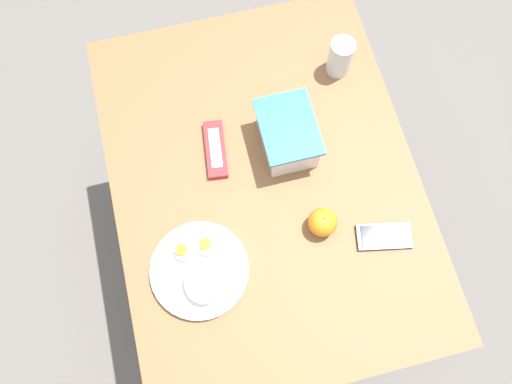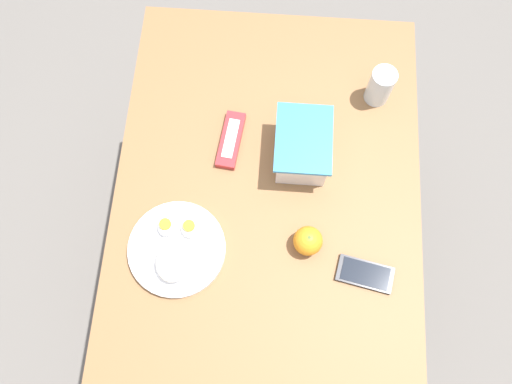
% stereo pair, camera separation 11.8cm
% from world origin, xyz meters
% --- Properties ---
extents(ground_plane, '(10.00, 10.00, 0.00)m').
position_xyz_m(ground_plane, '(0.00, 0.00, 0.00)').
color(ground_plane, '#66605B').
extents(table, '(0.99, 0.74, 0.77)m').
position_xyz_m(table, '(0.00, 0.00, 0.64)').
color(table, brown).
rests_on(table, ground_plane).
extents(food_container, '(0.18, 0.13, 0.10)m').
position_xyz_m(food_container, '(-0.08, 0.08, 0.81)').
color(food_container, white).
rests_on(food_container, table).
extents(orange_fruit, '(0.07, 0.07, 0.07)m').
position_xyz_m(orange_fruit, '(0.15, 0.10, 0.80)').
color(orange_fruit, orange).
rests_on(orange_fruit, table).
extents(rice_plate, '(0.23, 0.23, 0.06)m').
position_xyz_m(rice_plate, '(0.18, -0.20, 0.78)').
color(rice_plate, white).
rests_on(rice_plate, table).
extents(candy_bar, '(0.16, 0.07, 0.02)m').
position_xyz_m(candy_bar, '(-0.10, -0.10, 0.78)').
color(candy_bar, '#B7282D').
rests_on(candy_bar, table).
extents(cell_phone, '(0.09, 0.14, 0.01)m').
position_xyz_m(cell_phone, '(0.21, 0.24, 0.77)').
color(cell_phone, '#232328').
rests_on(cell_phone, table).
extents(drinking_glass, '(0.06, 0.06, 0.11)m').
position_xyz_m(drinking_glass, '(-0.26, 0.26, 0.82)').
color(drinking_glass, silver).
rests_on(drinking_glass, table).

